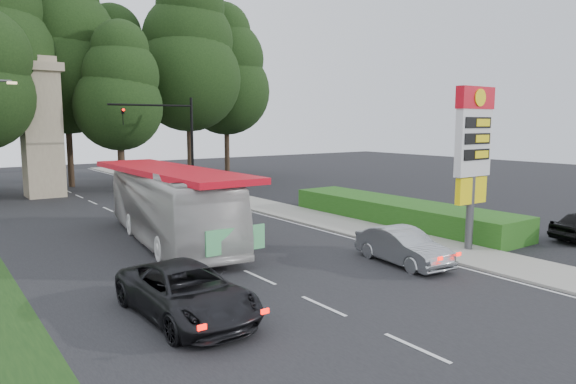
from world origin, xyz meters
TOP-DOWN VIEW (x-y plane):
  - ground at (0.00, 0.00)m, footprint 120.00×120.00m
  - road_surface at (0.00, 12.00)m, footprint 14.00×80.00m
  - sidewalk_right at (8.50, 12.00)m, footprint 3.00×80.00m
  - hedge at (11.50, 8.00)m, footprint 3.00×14.00m
  - gas_station_pylon at (9.20, 1.99)m, footprint 2.10×0.45m
  - traffic_signal_mast at (5.68, 24.00)m, footprint 6.10×0.35m
  - monument at (-2.00, 30.00)m, footprint 3.00×3.00m
  - tree_center_right at (1.00, 35.00)m, footprint 9.24×9.24m
  - tree_east_near at (6.00, 37.00)m, footprint 8.12×8.12m
  - tree_east_mid at (11.00, 33.00)m, footprint 9.52×9.52m
  - tree_far_east at (16.00, 35.00)m, footprint 8.68×8.68m
  - tree_monument_right at (3.50, 29.50)m, footprint 6.72×6.72m
  - transit_bus at (-0.32, 10.98)m, footprint 4.41×12.41m
  - sedan_silver at (5.45, 2.30)m, footprint 1.91×4.33m
  - suv_charcoal at (-3.60, 2.12)m, footprint 2.60×5.35m

SIDE VIEW (x-z plane):
  - ground at x=0.00m, z-range 0.00..0.00m
  - road_surface at x=0.00m, z-range 0.00..0.02m
  - sidewalk_right at x=8.50m, z-range 0.00..0.12m
  - hedge at x=11.50m, z-range 0.00..1.20m
  - sedan_silver at x=5.45m, z-range 0.00..1.38m
  - suv_charcoal at x=-3.60m, z-range 0.00..1.47m
  - transit_bus at x=-0.32m, z-range 0.00..3.38m
  - gas_station_pylon at x=9.20m, z-range 1.02..7.87m
  - traffic_signal_mast at x=5.68m, z-range 1.07..8.27m
  - monument at x=-2.00m, z-range 0.08..10.13m
  - tree_monument_right at x=3.50m, z-range 1.41..14.61m
  - tree_east_near at x=6.00m, z-range 1.71..17.66m
  - tree_far_east at x=16.00m, z-range 1.83..18.88m
  - tree_center_right at x=1.00m, z-range 1.94..20.09m
  - tree_east_mid at x=11.00m, z-range 2.00..20.70m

